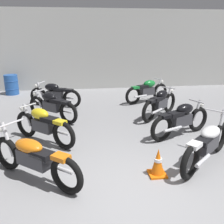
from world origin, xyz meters
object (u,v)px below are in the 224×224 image
motorcycle_left_row_3 (55,94)px  motorcycle_right_row_1 (181,119)px  motorcycle_left_row_2 (52,105)px  motorcycle_right_row_3 (147,90)px  traffic_cone (158,163)px  motorcycle_left_row_1 (43,125)px  motorcycle_right_row_2 (160,103)px  motorcycle_left_row_0 (33,157)px  motorcycle_right_row_0 (208,143)px  oil_drum (11,85)px

motorcycle_left_row_3 → motorcycle_right_row_1: 4.67m
motorcycle_left_row_2 → motorcycle_right_row_3: size_ratio=0.85×
traffic_cone → motorcycle_left_row_1: bearing=141.7°
motorcycle_left_row_1 → motorcycle_right_row_1: 3.43m
motorcycle_right_row_2 → motorcycle_left_row_3: bearing=154.2°
motorcycle_left_row_2 → traffic_cone: (2.22, -3.43, -0.20)m
motorcycle_left_row_3 → motorcycle_right_row_3: same height
motorcycle_left_row_0 → motorcycle_right_row_1: size_ratio=0.95×
motorcycle_left_row_3 → motorcycle_right_row_1: bearing=-43.0°
motorcycle_left_row_2 → motorcycle_left_row_3: (-0.03, 1.46, 0.00)m
motorcycle_left_row_0 → motorcycle_right_row_2: (3.36, 3.11, 0.01)m
motorcycle_left_row_3 → motorcycle_right_row_3: bearing=2.2°
motorcycle_left_row_0 → motorcycle_right_row_3: motorcycle_left_row_0 is taller
motorcycle_left_row_3 → traffic_cone: size_ratio=3.46×
motorcycle_left_row_2 → motorcycle_right_row_0: (3.33, -3.14, -0.01)m
motorcycle_right_row_2 → traffic_cone: motorcycle_right_row_2 is taller
motorcycle_left_row_0 → motorcycle_left_row_1: bearing=90.9°
motorcycle_right_row_3 → oil_drum: motorcycle_right_row_3 is taller
motorcycle_left_row_0 → motorcycle_right_row_1: bearing=24.7°
motorcycle_left_row_1 → motorcycle_right_row_0: size_ratio=0.90×
motorcycle_right_row_1 → motorcycle_right_row_2: size_ratio=1.21×
motorcycle_right_row_1 → motorcycle_right_row_3: (0.03, 3.31, 0.00)m
motorcycle_left_row_0 → motorcycle_left_row_1: motorcycle_left_row_0 is taller
motorcycle_left_row_1 → motorcycle_left_row_2: 1.65m
motorcycle_left_row_0 → motorcycle_right_row_1: motorcycle_left_row_0 is taller
traffic_cone → oil_drum: bearing=121.0°
motorcycle_left_row_1 → motorcycle_right_row_3: size_ratio=0.84×
motorcycle_left_row_2 → motorcycle_left_row_3: bearing=91.4°
motorcycle_right_row_1 → traffic_cone: bearing=-124.1°
motorcycle_left_row_2 → motorcycle_right_row_3: bearing=25.0°
motorcycle_left_row_0 → traffic_cone: bearing=-3.9°
motorcycle_left_row_1 → traffic_cone: (2.27, -1.79, -0.20)m
motorcycle_left_row_0 → motorcycle_right_row_0: (3.35, 0.15, 0.00)m
motorcycle_right_row_2 → oil_drum: size_ratio=1.80×
motorcycle_left_row_0 → motorcycle_right_row_0: same height
motorcycle_left_row_1 → motorcycle_right_row_0: (3.38, -1.49, -0.01)m
motorcycle_left_row_3 → motorcycle_right_row_3: 3.45m
motorcycle_left_row_2 → motorcycle_left_row_3: 1.46m
motorcycle_right_row_1 → motorcycle_right_row_3: 3.31m
motorcycle_left_row_2 → motorcycle_right_row_2: (3.33, -0.17, 0.00)m
motorcycle_right_row_1 → motorcycle_left_row_3: bearing=137.0°
motorcycle_left_row_0 → oil_drum: (-2.01, 6.93, -0.03)m
motorcycle_right_row_2 → motorcycle_right_row_1: bearing=-88.4°
oil_drum → motorcycle_left_row_2: bearing=-60.8°
motorcycle_right_row_0 → motorcycle_left_row_3: bearing=126.2°
oil_drum → motorcycle_right_row_1: bearing=-44.7°
motorcycle_left_row_2 → motorcycle_right_row_3: (3.41, 1.59, 0.00)m
motorcycle_right_row_1 → motorcycle_right_row_2: same height
motorcycle_left_row_2 → motorcycle_right_row_0: bearing=-43.3°
motorcycle_left_row_2 → motorcycle_right_row_3: 3.77m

